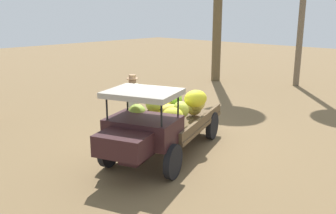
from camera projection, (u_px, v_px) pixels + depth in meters
ground_plane at (171, 143)px, 10.05m from camera, size 60.00×60.00×0.00m
truck at (160, 120)px, 9.04m from camera, size 4.66×2.88×1.82m
farmer at (133, 100)px, 10.79m from camera, size 0.58×0.55×1.71m
wooden_crate at (184, 120)px, 11.46m from camera, size 0.61×0.58×0.40m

